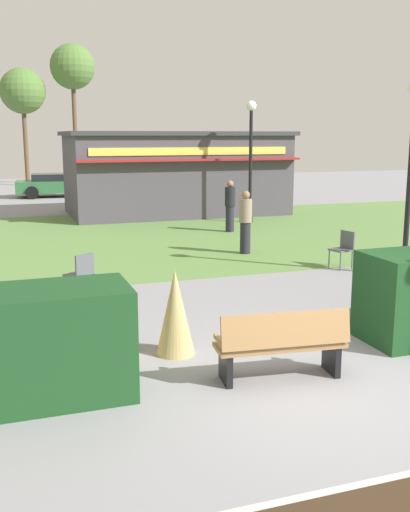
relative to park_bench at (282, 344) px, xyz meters
The scene contains 17 objects.
ground_plane 0.77m from the park_bench, 44.36° to the right, with size 80.00×80.00×0.00m, color gray.
lawn_patch 11.58m from the park_bench, 87.88° to the left, with size 36.00×12.00×0.01m, color #5B8442.
park_bench is the anchor object (origin of this frame).
hedge_left 2.93m from the park_bench, behind, with size 1.98×1.10×1.36m, color #19421E.
ornamental_grass_behind_left 2.45m from the park_bench, 142.16° to the left, with size 0.58×0.58×1.03m, color tan.
ornamental_grass_behind_right 1.71m from the park_bench, 127.38° to the left, with size 0.56×0.56×1.25m, color tan.
ornamental_grass_behind_center 2.56m from the park_bench, 137.59° to the left, with size 0.78×0.78×1.13m, color tan.
lamppost_far 14.51m from the park_bench, 68.28° to the left, with size 0.36×0.36×4.33m.
trash_bin 3.39m from the park_bench, 164.84° to the left, with size 0.52×0.52×0.90m, color #2D4233.
food_kiosk 17.16m from the park_bench, 78.25° to the left, with size 8.74×4.96×3.28m.
cafe_chair_west 7.05m from the park_bench, 51.60° to the left, with size 0.53×0.53×0.89m.
cafe_chair_east 5.21m from the park_bench, 111.53° to the left, with size 0.61×0.61×0.89m.
person_strolling 8.45m from the park_bench, 70.26° to the left, with size 0.34×0.34×1.69m.
person_standing 12.14m from the park_bench, 71.68° to the left, with size 0.34×0.34×1.69m.
parked_car_center_slot 25.14m from the park_bench, 91.01° to the left, with size 4.32×2.29×1.20m.
tree_left_bg 33.58m from the park_bench, 87.31° to the left, with size 2.80×2.80×8.76m.
tree_right_bg 33.49m from the park_bench, 92.67° to the left, with size 2.80×2.80×7.23m.
Camera 1 is at (-3.75, -6.12, 3.12)m, focal length 41.65 mm.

